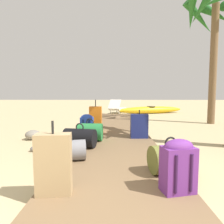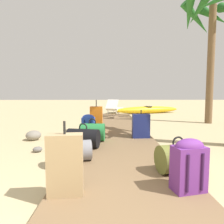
{
  "view_description": "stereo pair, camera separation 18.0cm",
  "coord_description": "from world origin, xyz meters",
  "px_view_note": "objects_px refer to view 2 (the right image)",
  "views": [
    {
      "loc": [
        -0.02,
        -1.13,
        1.11
      ],
      "look_at": [
        -0.08,
        4.81,
        0.55
      ],
      "focal_mm": 31.47,
      "sensor_mm": 36.0,
      "label": 1
    },
    {
      "loc": [
        -0.2,
        -1.13,
        1.11
      ],
      "look_at": [
        -0.08,
        4.81,
        0.55
      ],
      "focal_mm": 31.47,
      "sensor_mm": 36.0,
      "label": 2
    }
  ],
  "objects_px": {
    "suitcase_navy": "(141,126)",
    "lounge_chair": "(114,108)",
    "backpack_blue": "(88,125)",
    "kayak": "(148,110)",
    "duffel_bag_olive": "(178,158)",
    "suitcase_tan": "(65,165)",
    "duffel_bag_black": "(83,138)",
    "backpack_purple": "(189,164)",
    "duffel_bag_grey": "(73,151)",
    "palm_tree_far_right": "(210,20)",
    "duffel_bag_green": "(92,132)",
    "suitcase_orange": "(96,119)"
  },
  "relations": [
    {
      "from": "duffel_bag_black",
      "to": "suitcase_navy",
      "type": "bearing_deg",
      "value": 32.98
    },
    {
      "from": "suitcase_orange",
      "to": "kayak",
      "type": "xyz_separation_m",
      "value": [
        2.56,
        5.68,
        -0.22
      ]
    },
    {
      "from": "suitcase_tan",
      "to": "backpack_blue",
      "type": "height_order",
      "value": "suitcase_tan"
    },
    {
      "from": "backpack_blue",
      "to": "kayak",
      "type": "distance_m",
      "value": 6.8
    },
    {
      "from": "duffel_bag_black",
      "to": "palm_tree_far_right",
      "type": "distance_m",
      "value": 6.49
    },
    {
      "from": "duffel_bag_olive",
      "to": "suitcase_orange",
      "type": "bearing_deg",
      "value": 113.69
    },
    {
      "from": "backpack_blue",
      "to": "kayak",
      "type": "bearing_deg",
      "value": 66.37
    },
    {
      "from": "duffel_bag_grey",
      "to": "lounge_chair",
      "type": "bearing_deg",
      "value": 83.51
    },
    {
      "from": "kayak",
      "to": "suitcase_navy",
      "type": "bearing_deg",
      "value": -102.95
    },
    {
      "from": "backpack_purple",
      "to": "duffel_bag_green",
      "type": "relative_size",
      "value": 1.01
    },
    {
      "from": "kayak",
      "to": "lounge_chair",
      "type": "bearing_deg",
      "value": -175.43
    },
    {
      "from": "suitcase_navy",
      "to": "kayak",
      "type": "relative_size",
      "value": 0.17
    },
    {
      "from": "suitcase_navy",
      "to": "duffel_bag_black",
      "type": "relative_size",
      "value": 1.0
    },
    {
      "from": "suitcase_navy",
      "to": "duffel_bag_grey",
      "type": "xyz_separation_m",
      "value": [
        -1.3,
        -1.56,
        -0.12
      ]
    },
    {
      "from": "kayak",
      "to": "duffel_bag_olive",
      "type": "bearing_deg",
      "value": -98.99
    },
    {
      "from": "backpack_purple",
      "to": "duffel_bag_black",
      "type": "xyz_separation_m",
      "value": [
        -1.32,
        1.71,
        -0.12
      ]
    },
    {
      "from": "suitcase_tan",
      "to": "duffel_bag_grey",
      "type": "bearing_deg",
      "value": 95.68
    },
    {
      "from": "duffel_bag_grey",
      "to": "kayak",
      "type": "height_order",
      "value": "duffel_bag_grey"
    },
    {
      "from": "suitcase_navy",
      "to": "lounge_chair",
      "type": "relative_size",
      "value": 0.4
    },
    {
      "from": "suitcase_tan",
      "to": "backpack_blue",
      "type": "xyz_separation_m",
      "value": [
        -0.04,
        2.79,
        -0.04
      ]
    },
    {
      "from": "duffel_bag_olive",
      "to": "kayak",
      "type": "relative_size",
      "value": 0.15
    },
    {
      "from": "suitcase_orange",
      "to": "kayak",
      "type": "bearing_deg",
      "value": 65.71
    },
    {
      "from": "backpack_purple",
      "to": "kayak",
      "type": "xyz_separation_m",
      "value": [
        1.4,
        8.96,
        -0.18
      ]
    },
    {
      "from": "duffel_bag_green",
      "to": "palm_tree_far_right",
      "type": "height_order",
      "value": "palm_tree_far_right"
    },
    {
      "from": "backpack_blue",
      "to": "duffel_bag_green",
      "type": "bearing_deg",
      "value": -74.59
    },
    {
      "from": "duffel_bag_green",
      "to": "kayak",
      "type": "relative_size",
      "value": 0.14
    },
    {
      "from": "backpack_blue",
      "to": "duffel_bag_grey",
      "type": "bearing_deg",
      "value": -91.84
    },
    {
      "from": "duffel_bag_green",
      "to": "duffel_bag_black",
      "type": "relative_size",
      "value": 0.84
    },
    {
      "from": "suitcase_tan",
      "to": "duffel_bag_black",
      "type": "height_order",
      "value": "suitcase_tan"
    },
    {
      "from": "duffel_bag_olive",
      "to": "palm_tree_far_right",
      "type": "relative_size",
      "value": 0.12
    },
    {
      "from": "duffel_bag_black",
      "to": "duffel_bag_grey",
      "type": "height_order",
      "value": "duffel_bag_black"
    },
    {
      "from": "suitcase_orange",
      "to": "backpack_purple",
      "type": "relative_size",
      "value": 1.53
    },
    {
      "from": "duffel_bag_olive",
      "to": "backpack_blue",
      "type": "height_order",
      "value": "backpack_blue"
    },
    {
      "from": "backpack_purple",
      "to": "duffel_bag_black",
      "type": "distance_m",
      "value": 2.17
    },
    {
      "from": "backpack_blue",
      "to": "palm_tree_far_right",
      "type": "bearing_deg",
      "value": 31.34
    },
    {
      "from": "duffel_bag_olive",
      "to": "suitcase_tan",
      "type": "distance_m",
      "value": 1.46
    },
    {
      "from": "suitcase_navy",
      "to": "backpack_blue",
      "type": "bearing_deg",
      "value": 170.12
    },
    {
      "from": "duffel_bag_black",
      "to": "kayak",
      "type": "bearing_deg",
      "value": 69.42
    },
    {
      "from": "duffel_bag_olive",
      "to": "suitcase_navy",
      "type": "bearing_deg",
      "value": 94.05
    },
    {
      "from": "kayak",
      "to": "duffel_bag_black",
      "type": "bearing_deg",
      "value": -110.58
    },
    {
      "from": "suitcase_navy",
      "to": "suitcase_tan",
      "type": "relative_size",
      "value": 0.87
    },
    {
      "from": "suitcase_orange",
      "to": "backpack_purple",
      "type": "bearing_deg",
      "value": -70.5
    },
    {
      "from": "suitcase_orange",
      "to": "suitcase_navy",
      "type": "distance_m",
      "value": 1.33
    },
    {
      "from": "backpack_purple",
      "to": "palm_tree_far_right",
      "type": "bearing_deg",
      "value": 61.68
    },
    {
      "from": "palm_tree_far_right",
      "to": "kayak",
      "type": "distance_m",
      "value": 5.31
    },
    {
      "from": "suitcase_orange",
      "to": "duffel_bag_green",
      "type": "distance_m",
      "value": 1.05
    },
    {
      "from": "duffel_bag_green",
      "to": "suitcase_tan",
      "type": "bearing_deg",
      "value": -92.29
    },
    {
      "from": "suitcase_navy",
      "to": "duffel_bag_black",
      "type": "xyz_separation_m",
      "value": [
        -1.24,
        -0.8,
        -0.1
      ]
    },
    {
      "from": "duffel_bag_black",
      "to": "duffel_bag_green",
      "type": "bearing_deg",
      "value": 75.96
    },
    {
      "from": "suitcase_tan",
      "to": "palm_tree_far_right",
      "type": "relative_size",
      "value": 0.16
    }
  ]
}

